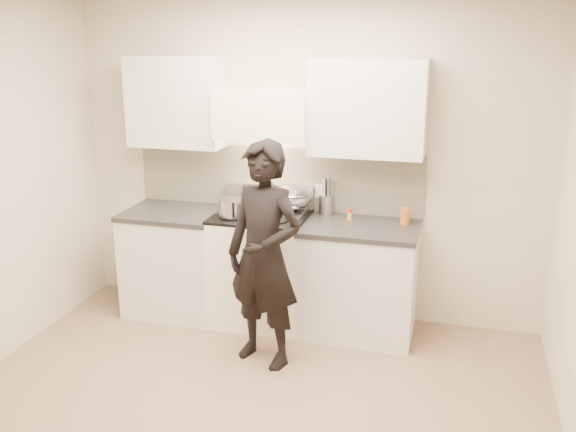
{
  "coord_description": "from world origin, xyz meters",
  "views": [
    {
      "loc": [
        1.25,
        -3.4,
        2.44
      ],
      "look_at": [
        0.04,
        1.05,
        1.07
      ],
      "focal_mm": 40.0,
      "sensor_mm": 36.0,
      "label": 1
    }
  ],
  "objects": [
    {
      "name": "person",
      "position": [
        -0.07,
        0.77,
        0.84
      ],
      "size": [
        0.71,
        0.58,
        1.68
      ],
      "primitive_type": "imported",
      "rotation": [
        0.0,
        0.0,
        -0.33
      ],
      "color": "black",
      "rests_on": "ground"
    },
    {
      "name": "counter_right",
      "position": [
        0.53,
        1.43,
        0.46
      ],
      "size": [
        0.92,
        0.67,
        0.92
      ],
      "color": "silver",
      "rests_on": "ground"
    },
    {
      "name": "oil_glass",
      "position": [
        0.87,
        1.54,
        0.99
      ],
      "size": [
        0.08,
        0.08,
        0.14
      ],
      "color": "#B15919",
      "rests_on": "counter_right"
    },
    {
      "name": "ground_plane",
      "position": [
        0.0,
        0.0,
        0.0
      ],
      "size": [
        4.0,
        4.0,
        0.0
      ],
      "primitive_type": "plane",
      "color": "#83654B"
    },
    {
      "name": "wok",
      "position": [
        -0.1,
        1.57,
        1.07
      ],
      "size": [
        0.41,
        0.5,
        0.33
      ],
      "color": "#B5B5C5",
      "rests_on": "stove"
    },
    {
      "name": "utensil_crock",
      "position": [
        0.19,
        1.67,
        1.01
      ],
      "size": [
        0.12,
        0.12,
        0.31
      ],
      "color": "#B6B6B6",
      "rests_on": "counter_right"
    },
    {
      "name": "room_shell",
      "position": [
        -0.06,
        0.37,
        1.6
      ],
      "size": [
        4.04,
        3.54,
        2.7
      ],
      "color": "beige",
      "rests_on": "ground"
    },
    {
      "name": "stove",
      "position": [
        -0.3,
        1.42,
        0.47
      ],
      "size": [
        0.76,
        0.65,
        0.96
      ],
      "color": "white",
      "rests_on": "ground"
    },
    {
      "name": "stock_pot",
      "position": [
        -0.5,
        1.28,
        1.03
      ],
      "size": [
        0.28,
        0.27,
        0.14
      ],
      "color": "#B5B5C5",
      "rests_on": "stove"
    },
    {
      "name": "spice_jar",
      "position": [
        0.42,
        1.55,
        0.96
      ],
      "size": [
        0.04,
        0.04,
        0.09
      ],
      "color": "gold",
      "rests_on": "counter_right"
    },
    {
      "name": "counter_left",
      "position": [
        -1.08,
        1.43,
        0.46
      ],
      "size": [
        0.82,
        0.67,
        0.92
      ],
      "color": "silver",
      "rests_on": "ground"
    }
  ]
}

